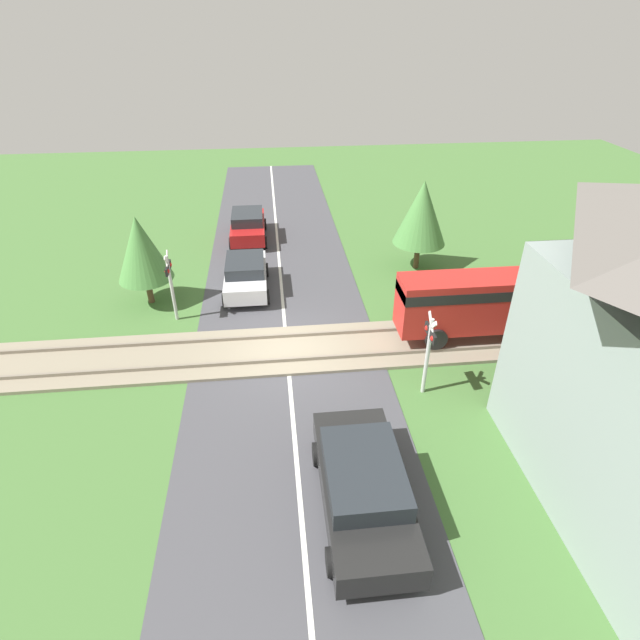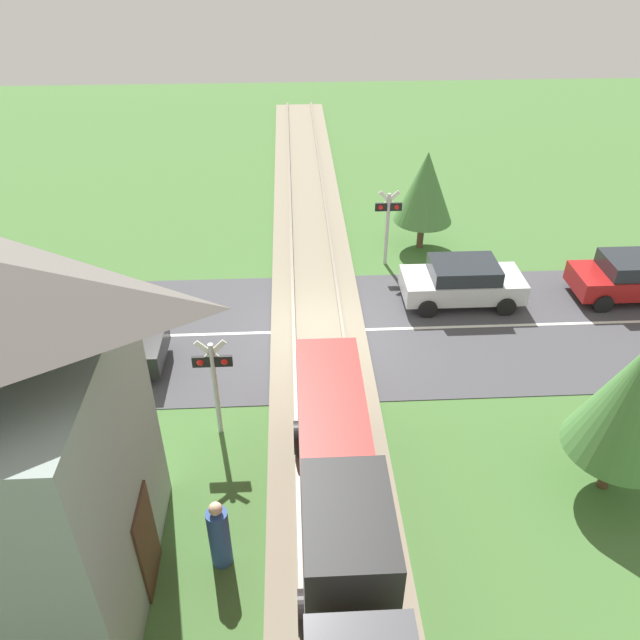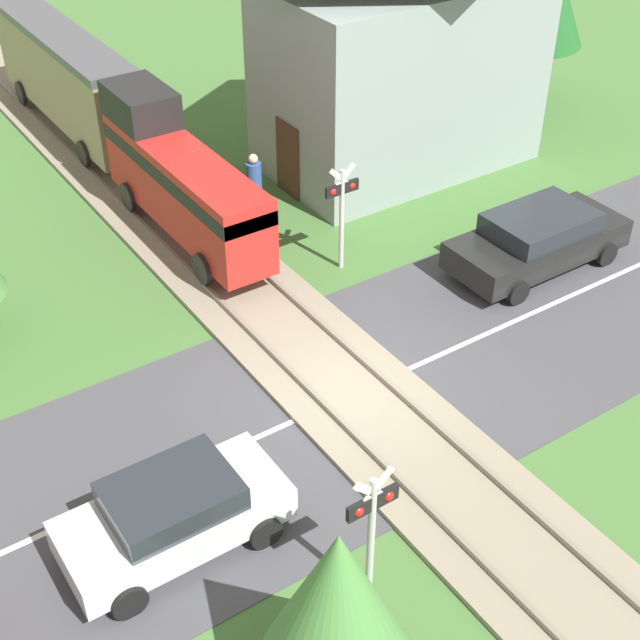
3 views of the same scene
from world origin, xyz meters
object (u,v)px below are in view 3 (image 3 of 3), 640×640
(crossing_signal_east_approach, at_px, (342,203))
(pedestrian_by_station, at_px, (254,185))
(crossing_signal_west_approach, at_px, (372,520))
(station_building, at_px, (401,36))
(car_far_side, at_px, (538,239))
(car_near_crossing, at_px, (174,514))
(train, at_px, (109,113))

(crossing_signal_east_approach, height_order, pedestrian_by_station, crossing_signal_east_approach)
(crossing_signal_west_approach, distance_m, station_building, 15.58)
(car_far_side, height_order, station_building, station_building)
(car_near_crossing, bearing_deg, train, 70.65)
(car_near_crossing, relative_size, station_building, 0.47)
(car_near_crossing, distance_m, crossing_signal_east_approach, 9.08)
(train, height_order, crossing_signal_west_approach, train)
(crossing_signal_west_approach, bearing_deg, train, 80.75)
(car_far_side, height_order, pedestrian_by_station, pedestrian_by_station)
(crossing_signal_east_approach, relative_size, station_building, 0.34)
(car_near_crossing, bearing_deg, crossing_signal_east_approach, 37.44)
(train, xyz_separation_m, crossing_signal_east_approach, (2.56, -7.63, -0.10))
(train, xyz_separation_m, car_near_crossing, (-4.61, -13.12, -1.12))
(crossing_signal_east_approach, height_order, station_building, station_building)
(train, bearing_deg, crossing_signal_east_approach, -71.45)
(car_far_side, xyz_separation_m, pedestrian_by_station, (-4.28, 6.18, -0.02))
(car_far_side, distance_m, crossing_signal_west_approach, 10.65)
(car_near_crossing, height_order, crossing_signal_west_approach, crossing_signal_west_approach)
(train, height_order, pedestrian_by_station, train)
(train, xyz_separation_m, station_building, (7.22, -3.75, 1.86))
(car_far_side, xyz_separation_m, crossing_signal_west_approach, (-9.08, -5.49, 0.99))
(train, relative_size, car_near_crossing, 4.09)
(station_building, bearing_deg, crossing_signal_east_approach, -140.20)
(train, relative_size, station_building, 1.91)
(crossing_signal_east_approach, bearing_deg, car_far_side, -33.37)
(pedestrian_by_station, bearing_deg, crossing_signal_west_approach, -112.36)
(car_near_crossing, height_order, car_far_side, car_far_side)
(car_far_side, bearing_deg, crossing_signal_west_approach, -148.85)
(car_far_side, relative_size, pedestrian_by_station, 2.75)
(train, xyz_separation_m, car_far_side, (6.52, -10.24, -1.09))
(crossing_signal_east_approach, distance_m, station_building, 6.37)
(car_near_crossing, distance_m, crossing_signal_west_approach, 3.47)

